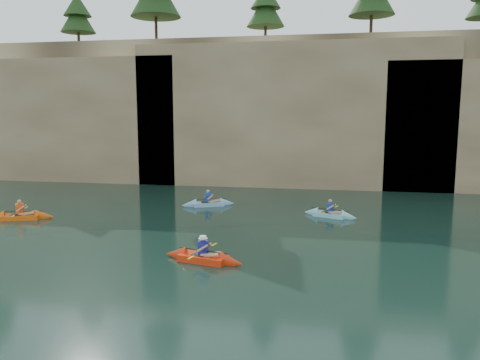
# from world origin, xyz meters

# --- Properties ---
(ground) EXTENTS (160.00, 160.00, 0.00)m
(ground) POSITION_xyz_m (0.00, 0.00, 0.00)
(ground) COLOR black
(ground) RESTS_ON ground
(cliff) EXTENTS (70.00, 16.00, 12.00)m
(cliff) POSITION_xyz_m (0.00, 30.00, 6.00)
(cliff) COLOR tan
(cliff) RESTS_ON ground
(cliff_slab_west) EXTENTS (26.00, 2.40, 10.56)m
(cliff_slab_west) POSITION_xyz_m (-20.00, 22.60, 5.28)
(cliff_slab_west) COLOR tan
(cliff_slab_west) RESTS_ON ground
(cliff_slab_center) EXTENTS (24.00, 2.40, 11.40)m
(cliff_slab_center) POSITION_xyz_m (2.00, 22.60, 5.70)
(cliff_slab_center) COLOR tan
(cliff_slab_center) RESTS_ON ground
(sea_cave_west) EXTENTS (4.50, 1.00, 4.00)m
(sea_cave_west) POSITION_xyz_m (-18.00, 21.95, 2.00)
(sea_cave_west) COLOR black
(sea_cave_west) RESTS_ON ground
(sea_cave_center) EXTENTS (3.50, 1.00, 3.20)m
(sea_cave_center) POSITION_xyz_m (-4.00, 21.95, 1.60)
(sea_cave_center) COLOR black
(sea_cave_center) RESTS_ON ground
(sea_cave_east) EXTENTS (5.00, 1.00, 4.50)m
(sea_cave_east) POSITION_xyz_m (10.00, 21.95, 2.25)
(sea_cave_east) COLOR black
(sea_cave_east) RESTS_ON ground
(main_kayaker) EXTENTS (3.49, 2.27, 1.27)m
(main_kayaker) POSITION_xyz_m (0.14, 3.14, 0.17)
(main_kayaker) COLOR red
(main_kayaker) RESTS_ON ground
(kayaker_orange) EXTENTS (3.61, 2.52, 1.35)m
(kayaker_orange) POSITION_xyz_m (-11.54, 8.42, 0.17)
(kayaker_orange) COLOR #E7540E
(kayaker_orange) RESTS_ON ground
(kayaker_ltblue_near) EXTENTS (3.17, 2.28, 1.24)m
(kayaker_ltblue_near) POSITION_xyz_m (5.10, 12.08, 0.15)
(kayaker_ltblue_near) COLOR #84C8DD
(kayaker_ltblue_near) RESTS_ON ground
(kayaker_ltblue_mid) EXTENTS (3.36, 2.31, 1.27)m
(kayaker_ltblue_mid) POSITION_xyz_m (-2.34, 13.83, 0.16)
(kayaker_ltblue_mid) COLOR #84B0DE
(kayaker_ltblue_mid) RESTS_ON ground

